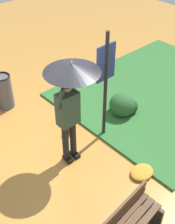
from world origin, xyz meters
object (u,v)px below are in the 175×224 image
object	(u,v)px
info_sign_post	(106,75)
handbag	(71,125)
trash_bin	(4,91)
person_with_umbrella	(70,89)

from	to	relation	value
info_sign_post	handbag	distance (m)	1.50
info_sign_post	handbag	world-z (taller)	info_sign_post
info_sign_post	handbag	bearing A→B (deg)	127.88
info_sign_post	trash_bin	distance (m)	2.69
trash_bin	person_with_umbrella	bearing A→B (deg)	-86.33
handbag	trash_bin	world-z (taller)	trash_bin
person_with_umbrella	trash_bin	distance (m)	2.58
info_sign_post	handbag	xyz separation A→B (m)	(-0.43, 0.56, -1.32)
info_sign_post	trash_bin	bearing A→B (deg)	114.35
handbag	trash_bin	size ratio (longest dim) A/B	0.44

